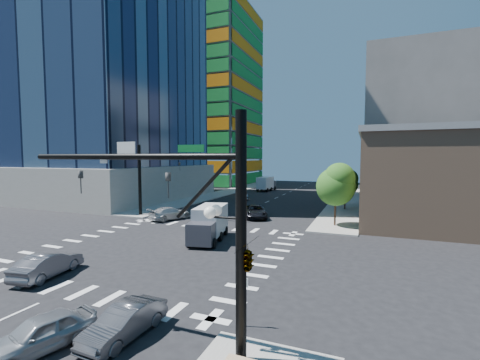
% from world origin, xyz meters
% --- Properties ---
extents(ground, '(160.00, 160.00, 0.00)m').
position_xyz_m(ground, '(0.00, 0.00, 0.00)').
color(ground, black).
rests_on(ground, ground).
extents(road_markings, '(20.00, 20.00, 0.01)m').
position_xyz_m(road_markings, '(0.00, 0.00, 0.01)').
color(road_markings, silver).
rests_on(road_markings, ground).
extents(sidewalk_ne, '(5.00, 60.00, 0.15)m').
position_xyz_m(sidewalk_ne, '(12.50, 40.00, 0.07)').
color(sidewalk_ne, gray).
rests_on(sidewalk_ne, ground).
extents(sidewalk_nw, '(5.00, 60.00, 0.15)m').
position_xyz_m(sidewalk_nw, '(-12.50, 40.00, 0.07)').
color(sidewalk_nw, gray).
rests_on(sidewalk_nw, ground).
extents(office_tower, '(30.00, 30.00, 71.00)m').
position_xyz_m(office_tower, '(-30.00, 25.00, 35.13)').
color(office_tower, gray).
rests_on(office_tower, ground).
extents(construction_building, '(25.16, 34.50, 70.60)m').
position_xyz_m(construction_building, '(-27.41, 61.93, 24.61)').
color(construction_building, slate).
rests_on(construction_building, ground).
extents(commercial_building, '(20.50, 22.50, 10.60)m').
position_xyz_m(commercial_building, '(25.00, 22.00, 5.31)').
color(commercial_building, '#9D775B').
rests_on(commercial_building, ground).
extents(bg_building_ne, '(24.00, 30.00, 28.00)m').
position_xyz_m(bg_building_ne, '(27.00, 55.00, 14.00)').
color(bg_building_ne, '#655F5B').
rests_on(bg_building_ne, ground).
extents(signal_mast_se, '(10.51, 2.48, 9.00)m').
position_xyz_m(signal_mast_se, '(10.60, -11.50, 5.01)').
color(signal_mast_se, black).
rests_on(signal_mast_se, sidewalk_se).
extents(signal_mast_nw, '(10.20, 0.40, 9.00)m').
position_xyz_m(signal_mast_nw, '(-10.00, 11.50, 5.49)').
color(signal_mast_nw, black).
rests_on(signal_mast_nw, sidewalk_nw).
extents(tree_south, '(4.16, 4.16, 6.82)m').
position_xyz_m(tree_south, '(12.63, 13.90, 4.69)').
color(tree_south, '#382316').
rests_on(tree_south, sidewalk_ne).
extents(tree_north, '(3.54, 3.52, 5.78)m').
position_xyz_m(tree_north, '(12.93, 25.90, 3.99)').
color(tree_north, '#382316').
rests_on(tree_north, sidewalk_ne).
extents(no_parking_sign, '(0.30, 0.06, 2.20)m').
position_xyz_m(no_parking_sign, '(10.70, -9.00, 1.38)').
color(no_parking_sign, black).
rests_on(no_parking_sign, ground).
extents(car_nb_near, '(2.75, 4.39, 1.39)m').
position_xyz_m(car_nb_near, '(3.95, -13.61, 0.70)').
color(car_nb_near, '#9C9FA3').
rests_on(car_nb_near, ground).
extents(car_nb_right, '(1.57, 4.10, 1.33)m').
position_xyz_m(car_nb_right, '(6.35, -11.67, 0.67)').
color(car_nb_right, '#4C4C51').
rests_on(car_nb_right, ground).
extents(car_nb_far, '(4.60, 6.20, 1.57)m').
position_xyz_m(car_nb_far, '(2.77, 15.72, 0.78)').
color(car_nb_far, black).
rests_on(car_nb_far, ground).
extents(car_sb_near, '(4.07, 5.73, 1.54)m').
position_xyz_m(car_sb_near, '(-6.47, 10.76, 0.77)').
color(car_sb_near, '#BABABA').
rests_on(car_sb_near, ground).
extents(car_sb_mid, '(2.87, 4.13, 1.31)m').
position_xyz_m(car_sb_mid, '(-4.61, 31.25, 0.65)').
color(car_sb_mid, '#A5A9AD').
rests_on(car_sb_mid, ground).
extents(car_sb_cross, '(2.40, 4.85, 1.53)m').
position_xyz_m(car_sb_cross, '(-3.01, -7.96, 0.77)').
color(car_sb_cross, '#58575D').
rests_on(car_sb_cross, ground).
extents(box_truck_near, '(3.61, 6.17, 3.04)m').
position_xyz_m(box_truck_near, '(2.43, 3.48, 1.34)').
color(box_truck_near, black).
rests_on(box_truck_near, ground).
extents(box_truck_far, '(3.02, 6.22, 3.17)m').
position_xyz_m(box_truck_far, '(-5.42, 47.61, 1.40)').
color(box_truck_far, black).
rests_on(box_truck_far, ground).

